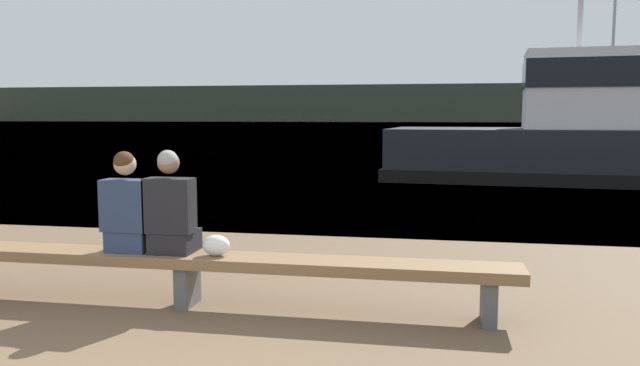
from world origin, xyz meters
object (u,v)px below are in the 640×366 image
at_px(shopping_bag, 216,245).
at_px(tugboat_red, 574,140).
at_px(moored_sailboat, 619,143).
at_px(person_right, 171,211).
at_px(person_left, 128,210).
at_px(bench_main, 187,264).

bearing_deg(shopping_bag, tugboat_red, 65.67).
distance_m(shopping_bag, moored_sailboat, 25.73).
distance_m(person_right, moored_sailboat, 25.87).
bearing_deg(moored_sailboat, person_left, 145.60).
xyz_separation_m(person_right, tugboat_red, (6.02, 12.31, 0.20)).
bearing_deg(moored_sailboat, tugboat_red, 149.59).
bearing_deg(person_right, moored_sailboat, 66.71).
relative_size(person_right, moored_sailboat, 0.10).
xyz_separation_m(bench_main, person_left, (-0.58, 0.01, 0.48)).
relative_size(bench_main, shopping_bag, 23.25).
xyz_separation_m(shopping_bag, tugboat_red, (5.58, 12.34, 0.50)).
height_order(person_right, tugboat_red, tugboat_red).
bearing_deg(shopping_bag, bench_main, 175.85).
relative_size(shopping_bag, moored_sailboat, 0.03).
height_order(person_left, shopping_bag, person_left).
xyz_separation_m(bench_main, moored_sailboat, (10.08, 23.77, 0.15)).
bearing_deg(person_right, shopping_bag, -4.37).
xyz_separation_m(shopping_bag, moored_sailboat, (9.79, 23.79, -0.04)).
relative_size(person_left, shopping_bag, 3.65).
bearing_deg(bench_main, person_right, 175.17).
relative_size(person_left, moored_sailboat, 0.10).
bearing_deg(bench_main, shopping_bag, -4.15).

